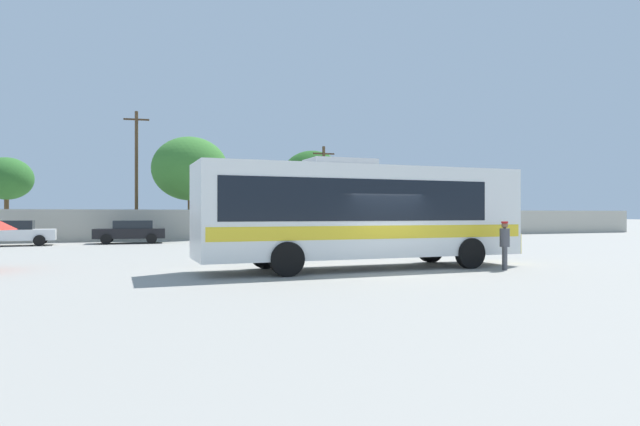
{
  "coord_description": "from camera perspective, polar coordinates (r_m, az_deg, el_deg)",
  "views": [
    {
      "loc": [
        -8.23,
        -15.05,
        1.87
      ],
      "look_at": [
        -1.0,
        3.2,
        1.89
      ],
      "focal_mm": 29.78,
      "sensor_mm": 36.0,
      "label": 1
    }
  ],
  "objects": [
    {
      "name": "ground_plane",
      "position": [
        26.44,
        -3.44,
        -4.12
      ],
      "size": [
        300.0,
        300.0,
        0.0
      ],
      "primitive_type": "plane",
      "color": "gray"
    },
    {
      "name": "perimeter_wall",
      "position": [
        39.1,
        -9.48,
        -1.23
      ],
      "size": [
        80.0,
        0.3,
        2.15
      ],
      "primitive_type": "cube",
      "color": "#B2AD9E",
      "rests_on": "ground_plane"
    },
    {
      "name": "coach_bus_white_yellow",
      "position": [
        17.99,
        4.25,
        0.22
      ],
      "size": [
        11.26,
        2.83,
        3.68
      ],
      "color": "white",
      "rests_on": "ground_plane"
    },
    {
      "name": "attendant_by_bus_door",
      "position": [
        18.64,
        19.23,
        -2.99
      ],
      "size": [
        0.44,
        0.44,
        1.61
      ],
      "color": "#4C4C51",
      "rests_on": "ground_plane"
    },
    {
      "name": "parked_car_leftmost_white",
      "position": [
        35.52,
        -30.04,
        -1.81
      ],
      "size": [
        4.32,
        2.09,
        1.47
      ],
      "color": "silver",
      "rests_on": "ground_plane"
    },
    {
      "name": "parked_car_second_black",
      "position": [
        35.43,
        -19.68,
        -1.85
      ],
      "size": [
        4.36,
        2.21,
        1.44
      ],
      "color": "black",
      "rests_on": "ground_plane"
    },
    {
      "name": "parked_car_third_silver",
      "position": [
        35.7,
        -8.34,
        -1.84
      ],
      "size": [
        4.63,
        2.18,
        1.43
      ],
      "color": "#B7BABF",
      "rests_on": "ground_plane"
    },
    {
      "name": "utility_pole_near",
      "position": [
        43.47,
        0.4,
        2.57
      ],
      "size": [
        1.8,
        0.27,
        7.39
      ],
      "color": "#4C3823",
      "rests_on": "ground_plane"
    },
    {
      "name": "utility_pole_far",
      "position": [
        41.18,
        -19.12,
        4.12
      ],
      "size": [
        1.8,
        0.38,
        9.37
      ],
      "color": "#4C3823",
      "rests_on": "ground_plane"
    },
    {
      "name": "roadside_tree_left",
      "position": [
        45.71,
        -30.63,
        3.18
      ],
      "size": [
        3.69,
        3.69,
        6.04
      ],
      "color": "brown",
      "rests_on": "ground_plane"
    },
    {
      "name": "roadside_tree_midleft",
      "position": [
        40.75,
        -13.8,
        4.64
      ],
      "size": [
        5.56,
        5.56,
        7.58
      ],
      "color": "brown",
      "rests_on": "ground_plane"
    },
    {
      "name": "roadside_tree_midright",
      "position": [
        45.71,
        -0.85,
        3.89
      ],
      "size": [
        5.28,
        5.28,
        7.27
      ],
      "color": "brown",
      "rests_on": "ground_plane"
    }
  ]
}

